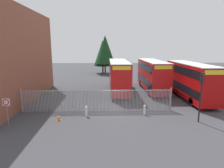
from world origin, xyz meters
TOP-DOWN VIEW (x-y plane):
  - ground_plane at (0.00, 8.00)m, footprint 100.00×100.00m
  - depot_building_brick at (-12.56, 3.62)m, footprint 6.24×18.31m
  - palisade_fence at (-1.64, 0.00)m, footprint 15.08×0.14m
  - double_decker_bus_near_gate at (9.76, 4.62)m, footprint 2.54×10.81m
  - double_decker_bus_behind_fence_left at (1.10, 8.67)m, footprint 2.54×10.81m
  - double_decker_bus_behind_fence_right at (6.10, 9.27)m, footprint 2.54×10.81m
  - bollard_near_left at (-2.56, -1.50)m, footprint 0.20×0.20m
  - bollard_center_front at (2.95, -1.24)m, footprint 0.20×0.20m
  - traffic_cone_by_gate at (-4.91, -2.40)m, footprint 0.34×0.34m
  - speed_limit_sign_post at (-8.71, -3.59)m, footprint 0.60×0.14m
  - traffic_light_kerbside at (7.30, -3.13)m, footprint 0.28×0.33m
  - tree_tall_back at (-1.55, 28.21)m, footprint 4.29×4.29m
  - tree_short_side at (-0.94, 26.29)m, footprint 4.51×4.51m

SIDE VIEW (x-z plane):
  - ground_plane at x=0.00m, z-range 0.00..0.00m
  - traffic_cone_by_gate at x=-4.91m, z-range -0.01..0.58m
  - bollard_near_left at x=-2.56m, z-range 0.00..0.95m
  - bollard_center_front at x=2.95m, z-range 0.00..0.95m
  - palisade_fence at x=-1.64m, z-range 0.00..2.35m
  - speed_limit_sign_post at x=-8.71m, z-range 0.58..2.98m
  - double_decker_bus_near_gate at x=9.76m, z-range 0.21..4.63m
  - double_decker_bus_behind_fence_left at x=1.10m, z-range 0.21..4.63m
  - double_decker_bus_behind_fence_right at x=6.10m, z-range 0.21..4.63m
  - traffic_light_kerbside at x=7.30m, z-range 0.84..5.14m
  - tree_tall_back at x=-1.55m, z-range 0.90..8.84m
  - depot_building_brick at x=-12.56m, z-range 0.00..10.73m
  - tree_short_side at x=-0.94m, z-range 1.25..10.22m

